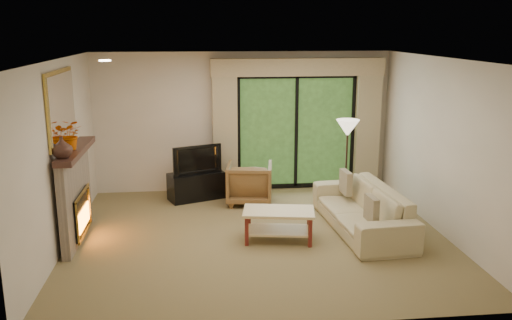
{
  "coord_description": "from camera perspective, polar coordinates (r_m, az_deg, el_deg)",
  "views": [
    {
      "loc": [
        -0.86,
        -7.48,
        3.01
      ],
      "look_at": [
        0.0,
        0.3,
        1.1
      ],
      "focal_mm": 38.0,
      "sensor_mm": 36.0,
      "label": 1
    }
  ],
  "objects": [
    {
      "name": "pillow_near",
      "position": [
        7.74,
        12.06,
        -5.06
      ],
      "size": [
        0.12,
        0.36,
        0.36
      ],
      "primitive_type": "cube",
      "rotation": [
        0.0,
        0.0,
        0.06
      ],
      "color": "brown",
      "rests_on": "sofa"
    },
    {
      "name": "cornice",
      "position": [
        10.04,
        4.46,
        9.73
      ],
      "size": [
        3.2,
        0.24,
        0.32
      ],
      "primitive_type": "cube",
      "color": "tan",
      "rests_on": "wall_back"
    },
    {
      "name": "wall_left",
      "position": [
        7.91,
        -19.97,
        0.38
      ],
      "size": [
        0.0,
        5.0,
        5.0
      ],
      "primitive_type": "plane",
      "rotation": [
        1.57,
        0.0,
        1.57
      ],
      "color": "beige",
      "rests_on": "ground"
    },
    {
      "name": "curtain_left",
      "position": [
        10.0,
        -3.28,
        3.26
      ],
      "size": [
        0.45,
        0.18,
        2.35
      ],
      "primitive_type": "cube",
      "color": "tan",
      "rests_on": "floor"
    },
    {
      "name": "sofa",
      "position": [
        8.44,
        11.09,
        -5.04
      ],
      "size": [
        1.05,
        2.36,
        0.67
      ],
      "primitive_type": "imported",
      "rotation": [
        0.0,
        0.0,
        -1.51
      ],
      "color": "tan",
      "rests_on": "floor"
    },
    {
      "name": "media_console",
      "position": [
        9.83,
        -6.3,
        -2.72
      ],
      "size": [
        1.07,
        0.76,
        0.49
      ],
      "primitive_type": "cube",
      "rotation": [
        0.0,
        0.0,
        0.37
      ],
      "color": "black",
      "rests_on": "floor"
    },
    {
      "name": "pillow_far",
      "position": [
        8.95,
        9.44,
        -2.34
      ],
      "size": [
        0.13,
        0.39,
        0.38
      ],
      "primitive_type": "cube",
      "rotation": [
        0.0,
        0.0,
        0.06
      ],
      "color": "brown",
      "rests_on": "sofa"
    },
    {
      "name": "floor_lamp",
      "position": [
        9.55,
        9.48,
        -0.21
      ],
      "size": [
        0.48,
        0.48,
        1.49
      ],
      "primitive_type": null,
      "rotation": [
        0.0,
        0.0,
        -0.24
      ],
      "color": "beige",
      "rests_on": "floor"
    },
    {
      "name": "wall_front",
      "position": [
        5.34,
        3.3,
        -5.01
      ],
      "size": [
        5.0,
        0.0,
        5.0
      ],
      "primitive_type": "plane",
      "rotation": [
        -1.57,
        0.0,
        0.0
      ],
      "color": "beige",
      "rests_on": "ground"
    },
    {
      "name": "coffee_table",
      "position": [
        7.92,
        2.39,
        -6.87
      ],
      "size": [
        1.1,
        0.72,
        0.46
      ],
      "primitive_type": null,
      "rotation": [
        0.0,
        0.0,
        -0.17
      ],
      "color": "#EFC98C",
      "rests_on": "floor"
    },
    {
      "name": "mirror",
      "position": [
        7.98,
        -19.78,
        5.26
      ],
      "size": [
        0.07,
        1.45,
        1.02
      ],
      "primitive_type": null,
      "color": "#B7983D",
      "rests_on": "wall_left"
    },
    {
      "name": "ceiling",
      "position": [
        7.54,
        0.25,
        10.59
      ],
      "size": [
        5.5,
        5.5,
        0.0
      ],
      "primitive_type": "plane",
      "rotation": [
        3.14,
        0.0,
        0.0
      ],
      "color": "silver",
      "rests_on": "ground"
    },
    {
      "name": "branches",
      "position": [
        7.89,
        -19.02,
        2.54
      ],
      "size": [
        0.41,
        0.37,
        0.43
      ],
      "primitive_type": "imported",
      "rotation": [
        0.0,
        0.0,
        -0.1
      ],
      "color": "#BF4E04",
      "rests_on": "fireplace"
    },
    {
      "name": "wall_back",
      "position": [
        10.16,
        -1.36,
        4.02
      ],
      "size": [
        5.0,
        0.0,
        5.0
      ],
      "primitive_type": "plane",
      "rotation": [
        1.57,
        0.0,
        0.0
      ],
      "color": "beige",
      "rests_on": "ground"
    },
    {
      "name": "wall_right",
      "position": [
        8.48,
        19.04,
        1.32
      ],
      "size": [
        0.0,
        5.0,
        5.0
      ],
      "primitive_type": "plane",
      "rotation": [
        1.57,
        0.0,
        -1.57
      ],
      "color": "beige",
      "rests_on": "ground"
    },
    {
      "name": "sliding_door",
      "position": [
        10.28,
        4.24,
        2.97
      ],
      "size": [
        2.26,
        0.1,
        2.16
      ],
      "primitive_type": null,
      "color": "black",
      "rests_on": "floor"
    },
    {
      "name": "fireplace",
      "position": [
        8.22,
        -18.5,
        -3.45
      ],
      "size": [
        0.24,
        1.7,
        1.37
      ],
      "primitive_type": null,
      "color": "gray",
      "rests_on": "floor"
    },
    {
      "name": "tv",
      "position": [
        9.7,
        -6.38,
        0.13
      ],
      "size": [
        0.88,
        0.43,
        0.52
      ],
      "primitive_type": "imported",
      "rotation": [
        0.0,
        0.0,
        0.37
      ],
      "color": "black",
      "rests_on": "media_console"
    },
    {
      "name": "curtain_right",
      "position": [
        10.49,
        11.64,
        3.49
      ],
      "size": [
        0.45,
        0.18,
        2.35
      ],
      "primitive_type": "cube",
      "color": "tan",
      "rests_on": "floor"
    },
    {
      "name": "floor",
      "position": [
        8.11,
        0.23,
        -8.07
      ],
      "size": [
        5.5,
        5.5,
        0.0
      ],
      "primitive_type": "plane",
      "color": "olive",
      "rests_on": "ground"
    },
    {
      "name": "armchair",
      "position": [
        9.53,
        -0.69,
        -2.43
      ],
      "size": [
        0.88,
        0.9,
        0.72
      ],
      "primitive_type": "imported",
      "rotation": [
        0.0,
        0.0,
        3.0
      ],
      "color": "brown",
      "rests_on": "floor"
    },
    {
      "name": "vase",
      "position": [
        7.45,
        -19.76,
        1.27
      ],
      "size": [
        0.34,
        0.34,
        0.28
      ],
      "primitive_type": "imported",
      "rotation": [
        0.0,
        0.0,
        -0.33
      ],
      "color": "#3E241D",
      "rests_on": "fireplace"
    }
  ]
}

